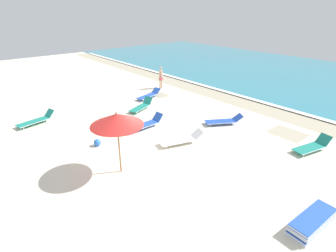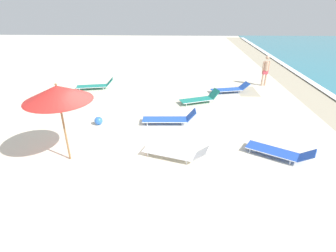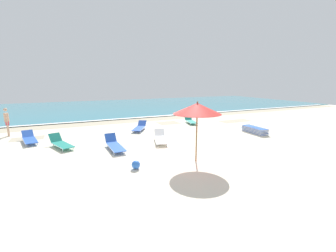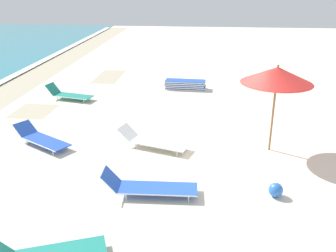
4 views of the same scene
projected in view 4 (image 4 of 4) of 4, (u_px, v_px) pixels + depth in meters
name	position (u px, v px, depth m)	size (l,w,h in m)	color
ground_plane	(214.00, 157.00, 10.89)	(60.00, 60.00, 0.16)	beige
beach_umbrella	(277.00, 75.00, 10.35)	(2.01, 2.01, 2.57)	olive
lounger_stack	(185.00, 85.00, 17.16)	(0.72, 1.92, 0.41)	blue
sun_lounger_beside_umbrella	(149.00, 186.00, 8.80)	(0.70, 2.24, 0.60)	blue
sun_lounger_near_water_left	(41.00, 138.00, 11.43)	(1.60, 2.10, 0.52)	blue
sun_lounger_mid_beach_solo	(153.00, 141.00, 11.26)	(1.25, 2.25, 0.54)	white
sun_lounger_mid_beach_pair_a	(69.00, 94.00, 15.70)	(1.04, 2.07, 0.61)	#1E8475
beach_ball	(276.00, 190.00, 8.75)	(0.34, 0.34, 0.34)	blue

